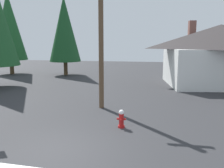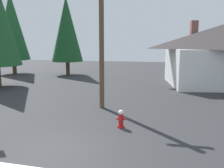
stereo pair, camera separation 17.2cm
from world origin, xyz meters
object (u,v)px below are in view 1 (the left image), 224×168
at_px(fire_hydrant, 121,119).
at_px(utility_pole, 101,37).
at_px(pine_tree_short_left, 64,29).
at_px(house, 219,54).
at_px(pine_tree_tall_left, 9,26).

distance_m(fire_hydrant, utility_pole, 5.08).
relative_size(fire_hydrant, pine_tree_short_left, 0.09).
relative_size(house, pine_tree_tall_left, 1.07).
distance_m(utility_pole, house, 12.75).
bearing_deg(utility_pole, pine_tree_tall_left, 137.82).
distance_m(fire_hydrant, pine_tree_short_left, 19.12).
bearing_deg(house, pine_tree_short_left, 166.99).
xyz_separation_m(utility_pole, pine_tree_tall_left, (-14.01, 12.69, 1.56)).
bearing_deg(house, pine_tree_tall_left, 171.70).
height_order(utility_pole, house, utility_pole).
relative_size(house, pine_tree_short_left, 1.15).
bearing_deg(pine_tree_tall_left, house, -8.30).
bearing_deg(utility_pole, pine_tree_short_left, 119.27).
height_order(utility_pole, pine_tree_short_left, pine_tree_short_left).
bearing_deg(pine_tree_tall_left, utility_pole, -42.18).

